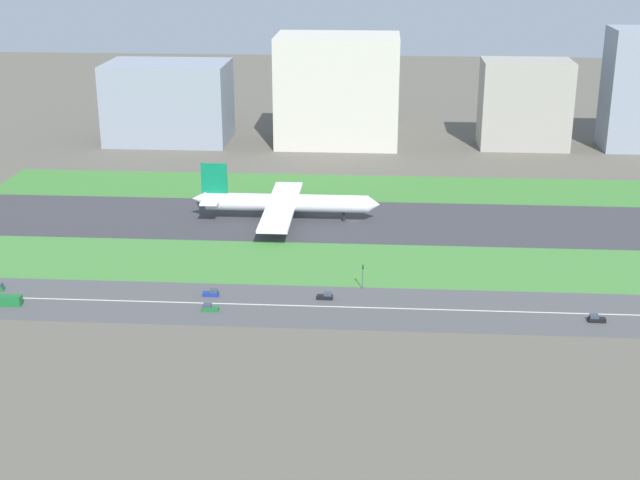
{
  "coord_description": "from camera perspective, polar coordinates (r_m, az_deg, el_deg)",
  "views": [
    {
      "loc": [
        8.39,
        -294.85,
        98.55
      ],
      "look_at": [
        -9.28,
        -36.5,
        6.0
      ],
      "focal_mm": 50.6,
      "sensor_mm": 36.0,
      "label": 1
    }
  ],
  "objects": [
    {
      "name": "fuel_tank_west",
      "position": [
        464.27,
        -0.5,
        8.32
      ],
      "size": [
        20.1,
        20.1,
        14.46
      ],
      "primitive_type": "cylinder",
      "color": "silver",
      "rests_on": "ground_plane"
    },
    {
      "name": "car_1",
      "position": [
        251.14,
        -6.88,
        -3.36
      ],
      "size": [
        4.4,
        1.8,
        2.0
      ],
      "color": "navy",
      "rests_on": "highway"
    },
    {
      "name": "truck_0",
      "position": [
        257.72,
        -19.3,
        -3.59
      ],
      "size": [
        8.4,
        2.5,
        4.0
      ],
      "rotation": [
        0.0,
        0.0,
        3.14
      ],
      "color": "#19662D",
      "rests_on": "highway"
    },
    {
      "name": "office_tower",
      "position": [
        421.38,
        12.81,
        8.39
      ],
      "size": [
        39.61,
        24.02,
        39.26
      ],
      "primitive_type": "cube",
      "color": "#9E998E",
      "rests_on": "ground_plane"
    },
    {
      "name": "hangar_building",
      "position": [
        415.92,
        1.11,
        9.45
      ],
      "size": [
        55.32,
        35.14,
        49.66
      ],
      "primitive_type": "cube",
      "color": "beige",
      "rests_on": "ground_plane"
    },
    {
      "name": "car_3",
      "position": [
        241.9,
        -7.0,
        -4.29
      ],
      "size": [
        4.4,
        1.8,
        2.0
      ],
      "rotation": [
        0.0,
        0.0,
        3.14
      ],
      "color": "#19662D",
      "rests_on": "highway"
    },
    {
      "name": "grass_median_north",
      "position": [
        350.09,
        2.39,
        3.31
      ],
      "size": [
        280.0,
        36.0,
        0.1
      ],
      "primitive_type": "cube",
      "color": "#3D7A33",
      "rests_on": "ground_plane"
    },
    {
      "name": "highway_centerline",
      "position": [
        242.85,
        1.6,
        -4.26
      ],
      "size": [
        266.0,
        0.5,
        0.01
      ],
      "primitive_type": "cube",
      "color": "silver",
      "rests_on": "highway"
    },
    {
      "name": "grass_median_south",
      "position": [
        272.42,
        1.88,
        -1.54
      ],
      "size": [
        280.0,
        36.0,
        0.1
      ],
      "primitive_type": "cube",
      "color": "#427F38",
      "rests_on": "ground_plane"
    },
    {
      "name": "traffic_light",
      "position": [
        253.08,
        2.72,
        -2.22
      ],
      "size": [
        0.36,
        0.5,
        7.2
      ],
      "color": "#4C4C51",
      "rests_on": "highway"
    },
    {
      "name": "car_5",
      "position": [
        244.51,
        17.07,
        -4.79
      ],
      "size": [
        4.4,
        1.8,
        2.0
      ],
      "rotation": [
        0.0,
        0.0,
        3.14
      ],
      "color": "black",
      "rests_on": "highway"
    },
    {
      "name": "fuel_tank_centre",
      "position": [
        462.99,
        3.23,
        8.25
      ],
      "size": [
        25.3,
        25.3,
        14.25
      ],
      "primitive_type": "cylinder",
      "color": "silver",
      "rests_on": "ground_plane"
    },
    {
      "name": "terminal_building",
      "position": [
        428.11,
        -9.55,
        8.59
      ],
      "size": [
        55.71,
        35.75,
        36.6
      ],
      "primitive_type": "cube",
      "color": "gray",
      "rests_on": "ground_plane"
    },
    {
      "name": "ground_plane",
      "position": [
        310.99,
        2.17,
        1.18
      ],
      "size": [
        800.0,
        800.0,
        0.0
      ],
      "primitive_type": "plane",
      "color": "#5B564C"
    },
    {
      "name": "airliner",
      "position": [
        310.75,
        -2.41,
        2.37
      ],
      "size": [
        65.0,
        56.0,
        19.7
      ],
      "color": "white",
      "rests_on": "runway"
    },
    {
      "name": "runway",
      "position": [
        310.98,
        2.17,
        1.19
      ],
      "size": [
        280.0,
        46.0,
        0.1
      ],
      "primitive_type": "cube",
      "color": "#38383D",
      "rests_on": "ground_plane"
    },
    {
      "name": "highway",
      "position": [
        242.87,
        1.6,
        -4.27
      ],
      "size": [
        280.0,
        28.0,
        0.1
      ],
      "primitive_type": "cube",
      "color": "#4C4C4F",
      "rests_on": "ground_plane"
    },
    {
      "name": "car_4",
      "position": [
        247.36,
        0.36,
        -3.58
      ],
      "size": [
        4.4,
        1.8,
        2.0
      ],
      "color": "black",
      "rests_on": "highway"
    }
  ]
}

